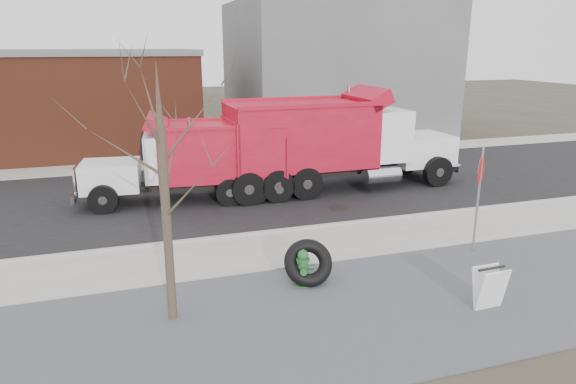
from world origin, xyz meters
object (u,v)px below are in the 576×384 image
object	(u,v)px
stop_sign	(480,182)
sandwich_board	(490,288)
truck_tire	(308,263)
dump_truck_red_a	(332,139)
fire_hydrant	(303,269)
dump_truck_red_b	(197,157)

from	to	relation	value
stop_sign	sandwich_board	xyz separation A→B (m)	(-1.72, -2.76, -1.48)
truck_tire	dump_truck_red_a	world-z (taller)	dump_truck_red_a
truck_tire	dump_truck_red_a	distance (m)	8.64
fire_hydrant	truck_tire	xyz separation A→B (m)	(0.17, 0.09, 0.10)
truck_tire	stop_sign	bearing A→B (deg)	4.42
truck_tire	sandwich_board	xyz separation A→B (m)	(3.20, -2.38, -0.01)
sandwich_board	dump_truck_red_b	xyz separation A→B (m)	(-4.66, 9.99, 1.10)
stop_sign	dump_truck_red_a	xyz separation A→B (m)	(-1.16, 7.26, -0.03)
sandwich_board	dump_truck_red_b	bearing A→B (deg)	113.08
stop_sign	fire_hydrant	bearing A→B (deg)	167.11
stop_sign	dump_truck_red_a	distance (m)	7.35
fire_hydrant	truck_tire	size ratio (longest dim) A/B	0.71
fire_hydrant	dump_truck_red_b	distance (m)	7.89
fire_hydrant	stop_sign	size ratio (longest dim) A/B	0.31
dump_truck_red_a	fire_hydrant	bearing A→B (deg)	-117.94
sandwich_board	dump_truck_red_a	xyz separation A→B (m)	(0.56, 10.03, 1.46)
fire_hydrant	stop_sign	distance (m)	5.34
fire_hydrant	truck_tire	distance (m)	0.21
stop_sign	dump_truck_red_b	xyz separation A→B (m)	(-6.38, 7.22, -0.38)
stop_sign	dump_truck_red_b	size ratio (longest dim) A/B	0.39
truck_tire	fire_hydrant	bearing A→B (deg)	-150.92
fire_hydrant	dump_truck_red_b	bearing A→B (deg)	114.23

